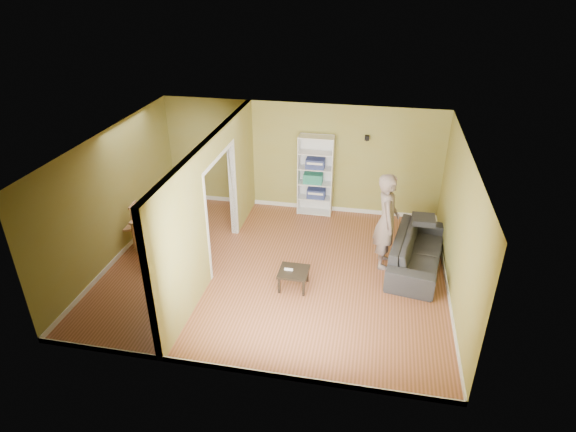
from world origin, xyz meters
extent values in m
plane|color=#A25B42|center=(0.00, 0.00, 0.00)|extent=(6.50, 6.50, 0.00)
plane|color=white|center=(0.00, 0.00, 2.60)|extent=(6.50, 6.50, 0.00)
plane|color=#989750|center=(0.00, 2.75, 1.30)|extent=(6.50, 0.00, 6.50)
plane|color=#989750|center=(0.00, -2.75, 1.30)|extent=(6.50, 0.00, 6.50)
plane|color=#989750|center=(-3.25, 0.00, 1.30)|extent=(0.00, 5.50, 5.50)
plane|color=#989750|center=(3.25, 0.00, 1.30)|extent=(0.00, 5.50, 5.50)
cube|color=black|center=(1.50, 2.69, 1.90)|extent=(0.10, 0.10, 0.10)
imported|color=black|center=(2.70, 0.67, 0.44)|extent=(2.43, 1.35, 0.87)
imported|color=slate|center=(2.04, 0.61, 1.14)|extent=(0.87, 0.71, 2.27)
cube|color=white|center=(0.00, 2.56, 0.96)|extent=(0.02, 0.35, 1.92)
cube|color=white|center=(0.78, 2.56, 0.96)|extent=(0.02, 0.35, 1.92)
cube|color=white|center=(0.39, 2.72, 0.96)|extent=(0.81, 0.02, 1.92)
cube|color=white|center=(0.39, 2.56, 0.02)|extent=(0.77, 0.35, 0.02)
cube|color=white|center=(0.39, 2.56, 0.40)|extent=(0.77, 0.35, 0.02)
cube|color=white|center=(0.39, 2.56, 0.77)|extent=(0.77, 0.35, 0.02)
cube|color=white|center=(0.39, 2.56, 1.15)|extent=(0.77, 0.35, 0.02)
cube|color=white|center=(0.39, 2.56, 1.52)|extent=(0.77, 0.35, 0.02)
cube|color=white|center=(0.39, 2.56, 1.90)|extent=(0.77, 0.35, 0.02)
cube|color=navy|center=(0.42, 2.56, 0.51)|extent=(0.42, 0.28, 0.22)
cube|color=#1D6D60|center=(0.34, 2.56, 0.89)|extent=(0.44, 0.29, 0.22)
cube|color=navy|center=(0.38, 2.56, 1.27)|extent=(0.43, 0.28, 0.22)
cube|color=black|center=(0.44, -0.51, 0.34)|extent=(0.54, 0.54, 0.04)
cube|color=black|center=(0.22, -0.73, 0.16)|extent=(0.04, 0.04, 0.32)
cube|color=black|center=(0.67, -0.73, 0.16)|extent=(0.04, 0.04, 0.32)
cube|color=black|center=(0.22, -0.28, 0.16)|extent=(0.04, 0.04, 0.32)
cube|color=black|center=(0.67, -0.28, 0.16)|extent=(0.04, 0.04, 0.32)
cube|color=white|center=(0.35, -0.50, 0.37)|extent=(0.16, 0.04, 0.03)
cube|color=tan|center=(-2.46, 0.35, 0.69)|extent=(1.13, 0.75, 0.04)
cylinder|color=tan|center=(-2.97, 0.02, 0.33)|extent=(0.05, 0.05, 0.67)
cylinder|color=tan|center=(-1.94, 0.02, 0.33)|extent=(0.05, 0.05, 0.67)
cylinder|color=tan|center=(-2.97, 0.68, 0.33)|extent=(0.05, 0.05, 0.67)
cylinder|color=tan|center=(-1.94, 0.68, 0.33)|extent=(0.05, 0.05, 0.67)
camera|label=1|loc=(1.74, -7.69, 5.35)|focal=30.00mm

